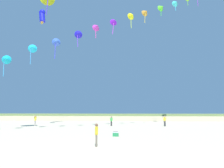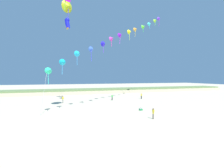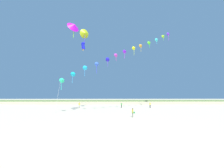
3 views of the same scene
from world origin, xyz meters
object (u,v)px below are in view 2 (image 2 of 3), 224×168
(person_far_left, at_px, (153,113))
(large_kite_mid_trail, at_px, (67,23))
(large_kite_high_solo, at_px, (68,6))
(person_near_left, at_px, (63,99))
(beach_cooler, at_px, (141,109))
(person_mid_center, at_px, (112,97))
(person_near_right, at_px, (141,95))

(person_far_left, xyz_separation_m, large_kite_mid_trail, (-11.55, 15.67, 16.81))
(large_kite_mid_trail, xyz_separation_m, large_kite_high_solo, (0.19, 1.31, 4.25))
(person_near_left, distance_m, large_kite_mid_trail, 16.88)
(person_near_left, xyz_separation_m, beach_cooler, (13.78, -12.00, -0.79))
(person_mid_center, relative_size, large_kite_mid_trail, 0.59)
(person_far_left, relative_size, large_kite_high_solo, 0.33)
(person_near_right, xyz_separation_m, beach_cooler, (-7.08, -13.08, -0.75))
(person_near_left, xyz_separation_m, person_near_right, (20.87, 1.08, -0.04))
(person_near_left, relative_size, large_kite_mid_trail, 0.67)
(person_mid_center, bearing_deg, person_far_left, -88.61)
(person_near_left, bearing_deg, beach_cooler, -41.05)
(person_near_left, distance_m, person_mid_center, 12.36)
(person_mid_center, xyz_separation_m, beach_cooler, (1.47, -13.09, -0.68))
(person_far_left, xyz_separation_m, beach_cooler, (1.01, 5.66, -0.70))
(person_near_right, xyz_separation_m, person_far_left, (-8.10, -18.74, -0.05))
(person_near_right, distance_m, large_kite_mid_trail, 26.00)
(person_far_left, bearing_deg, person_near_left, 125.87)
(person_near_left, height_order, person_near_right, person_near_left)
(person_far_left, distance_m, beach_cooler, 5.79)
(person_mid_center, relative_size, person_far_left, 0.97)
(person_near_left, distance_m, large_kite_high_solo, 21.03)
(person_mid_center, relative_size, beach_cooler, 2.67)
(person_mid_center, distance_m, person_far_left, 18.75)
(large_kite_high_solo, bearing_deg, person_mid_center, 9.18)
(person_mid_center, relative_size, large_kite_high_solo, 0.32)
(person_near_right, bearing_deg, large_kite_high_solo, -174.85)
(person_mid_center, bearing_deg, person_near_left, -174.95)
(person_near_left, bearing_deg, person_mid_center, 5.05)
(person_near_left, height_order, large_kite_high_solo, large_kite_high_solo)
(person_far_left, bearing_deg, large_kite_mid_trail, 126.39)
(beach_cooler, bearing_deg, person_near_right, 61.55)
(person_near_left, height_order, person_mid_center, person_near_left)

